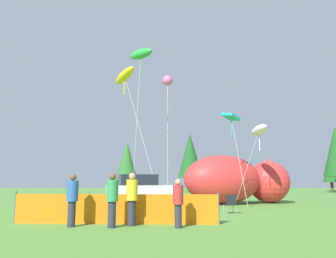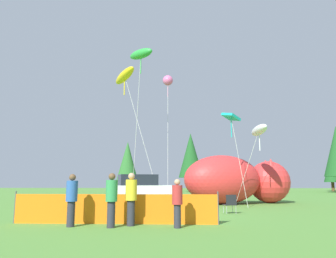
{
  "view_description": "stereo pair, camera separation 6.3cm",
  "coord_description": "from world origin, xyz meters",
  "px_view_note": "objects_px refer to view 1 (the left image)",
  "views": [
    {
      "loc": [
        0.49,
        -16.09,
        1.55
      ],
      "look_at": [
        -0.34,
        3.94,
        4.76
      ],
      "focal_mm": 35.0,
      "sensor_mm": 36.0,
      "label": 1
    },
    {
      "loc": [
        0.55,
        -16.09,
        1.55
      ],
      "look_at": [
        -0.34,
        3.94,
        4.76
      ],
      "focal_mm": 35.0,
      "sensor_mm": 36.0,
      "label": 2
    }
  ],
  "objects_px": {
    "kite_teal_diamond": "(231,118)",
    "kite_pink_octopus": "(168,81)",
    "spectator_in_green_shirt": "(178,201)",
    "parked_car": "(140,191)",
    "spectator_in_red_shirt": "(112,198)",
    "inflatable_cat": "(236,181)",
    "kite_white_ghost": "(259,130)",
    "folding_chair": "(231,203)",
    "spectator_in_white_shirt": "(72,198)",
    "kite_yellow_hero": "(125,76)",
    "kite_green_fish": "(141,55)",
    "spectator_in_yellow_shirt": "(132,197)"
  },
  "relations": [
    {
      "from": "spectator_in_yellow_shirt",
      "to": "spectator_in_white_shirt",
      "type": "bearing_deg",
      "value": -170.89
    },
    {
      "from": "kite_green_fish",
      "to": "kite_yellow_hero",
      "type": "relative_size",
      "value": 1.12
    },
    {
      "from": "kite_pink_octopus",
      "to": "kite_teal_diamond",
      "type": "xyz_separation_m",
      "value": [
        4.16,
        -4.11,
        -3.75
      ]
    },
    {
      "from": "folding_chair",
      "to": "kite_white_ghost",
      "type": "relative_size",
      "value": 0.18
    },
    {
      "from": "spectator_in_white_shirt",
      "to": "kite_yellow_hero",
      "type": "relative_size",
      "value": 0.2
    },
    {
      "from": "spectator_in_red_shirt",
      "to": "kite_teal_diamond",
      "type": "height_order",
      "value": "kite_teal_diamond"
    },
    {
      "from": "spectator_in_white_shirt",
      "to": "spectator_in_yellow_shirt",
      "type": "relative_size",
      "value": 0.98
    },
    {
      "from": "inflatable_cat",
      "to": "kite_white_ghost",
      "type": "distance_m",
      "value": 4.34
    },
    {
      "from": "spectator_in_green_shirt",
      "to": "spectator_in_red_shirt",
      "type": "relative_size",
      "value": 0.89
    },
    {
      "from": "parked_car",
      "to": "spectator_in_white_shirt",
      "type": "distance_m",
      "value": 8.21
    },
    {
      "from": "parked_car",
      "to": "inflatable_cat",
      "type": "relative_size",
      "value": 0.52
    },
    {
      "from": "inflatable_cat",
      "to": "kite_yellow_hero",
      "type": "relative_size",
      "value": 0.94
    },
    {
      "from": "spectator_in_green_shirt",
      "to": "kite_pink_octopus",
      "type": "distance_m",
      "value": 15.49
    },
    {
      "from": "parked_car",
      "to": "kite_pink_octopus",
      "type": "relative_size",
      "value": 0.44
    },
    {
      "from": "parked_car",
      "to": "kite_yellow_hero",
      "type": "bearing_deg",
      "value": 128.94
    },
    {
      "from": "spectator_in_white_shirt",
      "to": "kite_teal_diamond",
      "type": "relative_size",
      "value": 0.31
    },
    {
      "from": "kite_pink_octopus",
      "to": "kite_yellow_hero",
      "type": "xyz_separation_m",
      "value": [
        -2.64,
        -4.02,
        -0.89
      ]
    },
    {
      "from": "spectator_in_white_shirt",
      "to": "spectator_in_green_shirt",
      "type": "bearing_deg",
      "value": -2.02
    },
    {
      "from": "inflatable_cat",
      "to": "spectator_in_yellow_shirt",
      "type": "bearing_deg",
      "value": -138.52
    },
    {
      "from": "spectator_in_white_shirt",
      "to": "kite_pink_octopus",
      "type": "distance_m",
      "value": 15.55
    },
    {
      "from": "parked_car",
      "to": "kite_teal_diamond",
      "type": "relative_size",
      "value": 0.73
    },
    {
      "from": "kite_teal_diamond",
      "to": "kite_pink_octopus",
      "type": "bearing_deg",
      "value": 135.37
    },
    {
      "from": "kite_teal_diamond",
      "to": "kite_white_ghost",
      "type": "distance_m",
      "value": 1.93
    },
    {
      "from": "spectator_in_white_shirt",
      "to": "parked_car",
      "type": "bearing_deg",
      "value": 80.54
    },
    {
      "from": "kite_yellow_hero",
      "to": "spectator_in_yellow_shirt",
      "type": "bearing_deg",
      "value": -77.48
    },
    {
      "from": "folding_chair",
      "to": "kite_teal_diamond",
      "type": "xyz_separation_m",
      "value": [
        0.75,
        3.87,
        4.94
      ]
    },
    {
      "from": "spectator_in_white_shirt",
      "to": "spectator_in_yellow_shirt",
      "type": "bearing_deg",
      "value": 9.11
    },
    {
      "from": "spectator_in_green_shirt",
      "to": "spectator_in_red_shirt",
      "type": "height_order",
      "value": "spectator_in_red_shirt"
    },
    {
      "from": "spectator_in_red_shirt",
      "to": "kite_white_ghost",
      "type": "xyz_separation_m",
      "value": [
        7.25,
        9.27,
        3.72
      ]
    },
    {
      "from": "spectator_in_green_shirt",
      "to": "folding_chair",
      "type": "bearing_deg",
      "value": 63.78
    },
    {
      "from": "parked_car",
      "to": "kite_green_fish",
      "type": "distance_m",
      "value": 8.54
    },
    {
      "from": "parked_car",
      "to": "inflatable_cat",
      "type": "height_order",
      "value": "inflatable_cat"
    },
    {
      "from": "kite_teal_diamond",
      "to": "folding_chair",
      "type": "bearing_deg",
      "value": -101.01
    },
    {
      "from": "spectator_in_red_shirt",
      "to": "kite_green_fish",
      "type": "distance_m",
      "value": 11.91
    },
    {
      "from": "parked_car",
      "to": "inflatable_cat",
      "type": "bearing_deg",
      "value": 12.86
    },
    {
      "from": "parked_car",
      "to": "folding_chair",
      "type": "relative_size",
      "value": 4.7
    },
    {
      "from": "spectator_in_white_shirt",
      "to": "spectator_in_yellow_shirt",
      "type": "xyz_separation_m",
      "value": [
        2.04,
        0.33,
        0.02
      ]
    },
    {
      "from": "folding_chair",
      "to": "spectator_in_red_shirt",
      "type": "distance_m",
      "value": 6.98
    },
    {
      "from": "spectator_in_red_shirt",
      "to": "spectator_in_white_shirt",
      "type": "relative_size",
      "value": 1.01
    },
    {
      "from": "spectator_in_green_shirt",
      "to": "spectator_in_red_shirt",
      "type": "bearing_deg",
      "value": -178.94
    },
    {
      "from": "spectator_in_yellow_shirt",
      "to": "kite_pink_octopus",
      "type": "height_order",
      "value": "kite_pink_octopus"
    },
    {
      "from": "folding_chair",
      "to": "spectator_in_yellow_shirt",
      "type": "height_order",
      "value": "spectator_in_yellow_shirt"
    },
    {
      "from": "kite_yellow_hero",
      "to": "kite_teal_diamond",
      "type": "bearing_deg",
      "value": -0.7
    },
    {
      "from": "spectator_in_green_shirt",
      "to": "kite_pink_octopus",
      "type": "height_order",
      "value": "kite_pink_octopus"
    },
    {
      "from": "spectator_in_red_shirt",
      "to": "kite_yellow_hero",
      "type": "relative_size",
      "value": 0.21
    },
    {
      "from": "inflatable_cat",
      "to": "spectator_in_white_shirt",
      "type": "distance_m",
      "value": 14.05
    },
    {
      "from": "kite_green_fish",
      "to": "inflatable_cat",
      "type": "bearing_deg",
      "value": 30.06
    },
    {
      "from": "kite_pink_octopus",
      "to": "kite_white_ghost",
      "type": "xyz_separation_m",
      "value": [
        5.92,
        -3.81,
        -4.49
      ]
    },
    {
      "from": "parked_car",
      "to": "spectator_in_red_shirt",
      "type": "bearing_deg",
      "value": -107.46
    },
    {
      "from": "spectator_in_green_shirt",
      "to": "spectator_in_red_shirt",
      "type": "xyz_separation_m",
      "value": [
        -2.25,
        -0.04,
        0.11
      ]
    }
  ]
}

